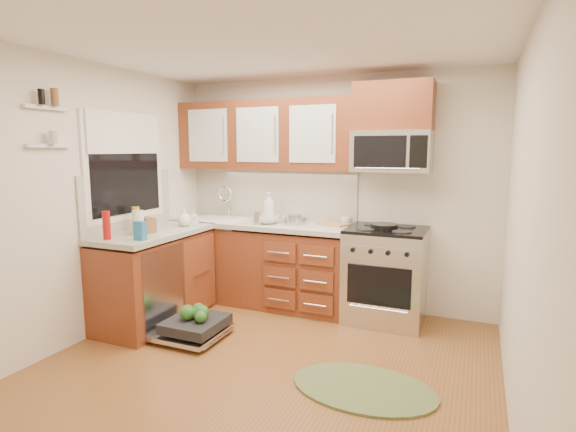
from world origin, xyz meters
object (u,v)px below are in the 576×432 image
at_px(microwave, 392,152).
at_px(bowl_b, 267,219).
at_px(bowl_a, 293,219).
at_px(sink, 219,230).
at_px(dishwasher, 192,328).
at_px(stock_pot, 294,219).
at_px(range, 385,275).
at_px(skillet, 384,226).
at_px(cup, 346,220).
at_px(upper_cabinets, 265,135).
at_px(cutting_board, 334,224).
at_px(rug, 363,388).
at_px(paper_towel_roll, 138,223).

distance_m(microwave, bowl_b, 1.49).
height_order(microwave, bowl_a, microwave).
relative_size(sink, dishwasher, 0.89).
xyz_separation_m(sink, stock_pot, (0.95, -0.02, 0.18)).
bearing_deg(stock_pot, microwave, 8.44).
distance_m(range, skillet, 0.50).
distance_m(sink, cup, 1.48).
bearing_deg(upper_cabinets, cutting_board, -1.74).
height_order(dishwasher, cup, cup).
height_order(upper_cabinets, cup, upper_cabinets).
height_order(microwave, skillet, microwave).
bearing_deg(cutting_board, bowl_a, 174.11).
relative_size(rug, skillet, 3.96).
height_order(range, cup, cup).
bearing_deg(bowl_b, microwave, 7.92).
distance_m(upper_cabinets, dishwasher, 2.19).
xyz_separation_m(upper_cabinets, cup, (0.93, 0.07, -0.91)).
height_order(sink, bowl_a, bowl_a).
distance_m(rug, paper_towel_roll, 2.47).
relative_size(microwave, rug, 0.72).
xyz_separation_m(rug, bowl_b, (-1.41, 1.34, 0.96)).
bearing_deg(upper_cabinets, skillet, -7.95).
height_order(stock_pot, bowl_a, stock_pot).
distance_m(skillet, bowl_b, 1.27).
relative_size(cutting_board, paper_towel_roll, 1.34).
relative_size(skillet, stock_pot, 1.39).
height_order(stock_pot, bowl_b, stock_pot).
distance_m(paper_towel_roll, cup, 2.12).
xyz_separation_m(sink, bowl_b, (0.64, -0.05, 0.17)).
relative_size(upper_cabinets, bowl_a, 8.49).
xyz_separation_m(range, rug, (0.13, -1.40, -0.46)).
bearing_deg(bowl_b, paper_towel_roll, -127.37).
xyz_separation_m(paper_towel_roll, cup, (1.63, 1.35, -0.07)).
bearing_deg(paper_towel_roll, cutting_board, 39.40).
relative_size(upper_cabinets, cup, 18.38).
height_order(sink, stock_pot, stock_pot).
bearing_deg(microwave, skillet, -96.55).
xyz_separation_m(skillet, paper_towel_roll, (-2.09, -1.08, 0.07)).
bearing_deg(range, upper_cabinets, 174.11).
distance_m(stock_pot, cup, 0.56).
bearing_deg(cup, microwave, -11.77).
height_order(bowl_a, cup, cup).
distance_m(dishwasher, bowl_b, 1.40).
bearing_deg(sink, bowl_b, -4.38).
height_order(range, bowl_b, bowl_b).
distance_m(skillet, paper_towel_roll, 2.35).
bearing_deg(stock_pot, cutting_board, 20.13).
bearing_deg(skillet, upper_cabinets, 172.05).
relative_size(rug, bowl_b, 3.65).
xyz_separation_m(range, stock_pot, (-0.98, -0.03, 0.51)).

